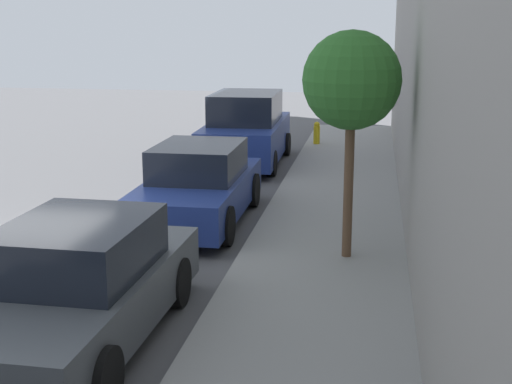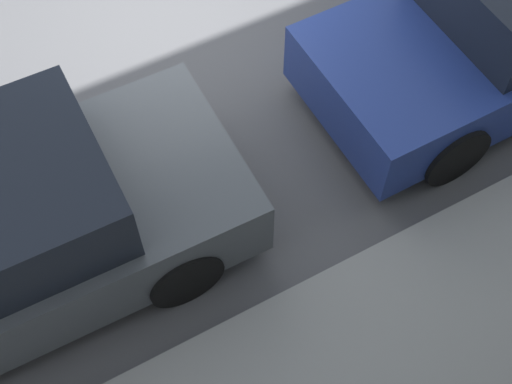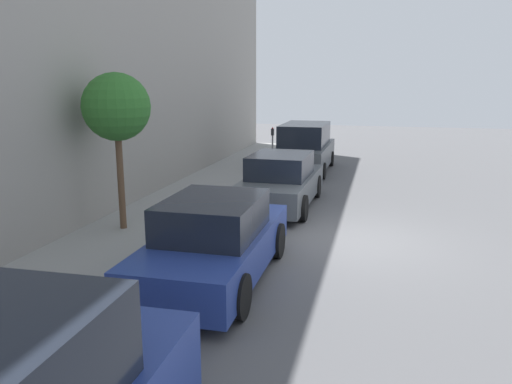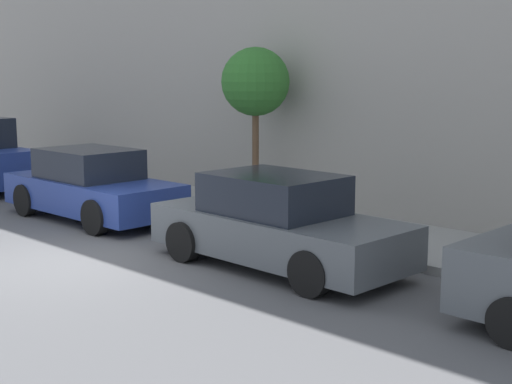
# 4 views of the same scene
# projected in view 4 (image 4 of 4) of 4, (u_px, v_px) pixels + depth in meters

# --- Properties ---
(ground_plane) EXTENTS (60.00, 60.00, 0.00)m
(ground_plane) POSITION_uv_depth(u_px,v_px,m) (73.00, 262.00, 12.08)
(ground_plane) COLOR #515154
(sidewalk) EXTENTS (2.72, 32.00, 0.15)m
(sidewalk) POSITION_uv_depth(u_px,v_px,m) (269.00, 217.00, 15.51)
(sidewalk) COLOR gray
(sidewalk) RESTS_ON ground_plane
(parked_sedan_second) EXTENTS (1.92, 4.53, 1.54)m
(parked_sedan_second) POSITION_uv_depth(u_px,v_px,m) (277.00, 224.00, 11.63)
(parked_sedan_second) COLOR #4C5156
(parked_sedan_second) RESTS_ON ground_plane
(parked_sedan_third) EXTENTS (1.92, 4.51, 1.54)m
(parked_sedan_third) POSITION_uv_depth(u_px,v_px,m) (91.00, 186.00, 15.54)
(parked_sedan_third) COLOR navy
(parked_sedan_third) RESTS_ON ground_plane
(street_tree) EXTENTS (1.53, 1.53, 3.59)m
(street_tree) POSITION_uv_depth(u_px,v_px,m) (255.00, 83.00, 15.85)
(street_tree) COLOR brown
(street_tree) RESTS_ON sidewalk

